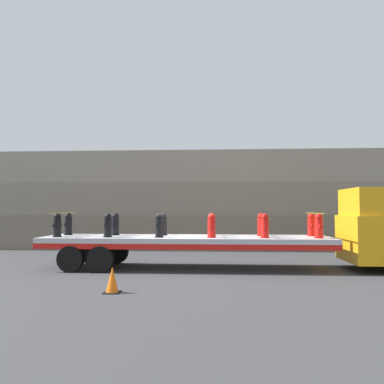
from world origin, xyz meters
TOP-DOWN VIEW (x-y plane):
  - ground_plane at (0.00, 0.00)m, footprint 120.00×120.00m
  - rock_cliff at (0.00, 7.45)m, footprint 60.00×3.30m
  - truck_cab at (7.16, 0.00)m, footprint 2.30×2.59m
  - flatbed_trailer at (-0.61, 0.00)m, footprint 10.91×2.52m
  - fire_hydrant_black_near_0 at (-4.85, -0.53)m, footprint 0.35×0.57m
  - fire_hydrant_black_far_0 at (-4.85, 0.53)m, footprint 0.35×0.57m
  - fire_hydrant_black_near_1 at (-2.91, -0.53)m, footprint 0.35×0.57m
  - fire_hydrant_black_far_1 at (-2.91, 0.53)m, footprint 0.35×0.57m
  - fire_hydrant_black_near_2 at (-0.97, -0.53)m, footprint 0.35×0.57m
  - fire_hydrant_black_far_2 at (-0.97, 0.53)m, footprint 0.35×0.57m
  - fire_hydrant_red_near_3 at (0.97, -0.53)m, footprint 0.35×0.57m
  - fire_hydrant_red_far_3 at (0.97, 0.53)m, footprint 0.35×0.57m
  - fire_hydrant_red_near_4 at (2.91, -0.53)m, footprint 0.35×0.57m
  - fire_hydrant_red_far_4 at (2.91, 0.53)m, footprint 0.35×0.57m
  - fire_hydrant_red_near_5 at (4.85, -0.53)m, footprint 0.35×0.57m
  - fire_hydrant_red_far_5 at (4.85, 0.53)m, footprint 0.35×0.57m
  - cargo_strap_rear at (-4.85, 0.00)m, footprint 0.05×2.61m
  - cargo_strap_middle at (4.85, 0.00)m, footprint 0.05×2.61m
  - traffic_cone at (-1.69, -4.26)m, footprint 0.44×0.44m

SIDE VIEW (x-z plane):
  - ground_plane at x=0.00m, z-range 0.00..0.00m
  - traffic_cone at x=-1.69m, z-range -0.01..0.69m
  - flatbed_trailer at x=-0.61m, z-range 0.39..1.61m
  - truck_cab at x=7.16m, z-range -0.02..3.01m
  - fire_hydrant_black_near_0 at x=-4.85m, z-range 1.20..2.09m
  - fire_hydrant_black_far_0 at x=-4.85m, z-range 1.20..2.09m
  - fire_hydrant_black_near_1 at x=-2.91m, z-range 1.20..2.09m
  - fire_hydrant_black_far_1 at x=-2.91m, z-range 1.20..2.09m
  - fire_hydrant_black_near_2 at x=-0.97m, z-range 1.20..2.09m
  - fire_hydrant_black_far_2 at x=-0.97m, z-range 1.20..2.09m
  - fire_hydrant_red_near_3 at x=0.97m, z-range 1.20..2.09m
  - fire_hydrant_red_far_3 at x=0.97m, z-range 1.20..2.09m
  - fire_hydrant_red_near_4 at x=2.91m, z-range 1.20..2.09m
  - fire_hydrant_red_far_4 at x=2.91m, z-range 1.20..2.09m
  - fire_hydrant_red_near_5 at x=4.85m, z-range 1.20..2.09m
  - fire_hydrant_red_far_5 at x=4.85m, z-range 1.20..2.09m
  - cargo_strap_rear at x=-4.85m, z-range 2.11..2.12m
  - cargo_strap_middle at x=4.85m, z-range 2.11..2.12m
  - rock_cliff at x=0.00m, z-range 0.00..5.54m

